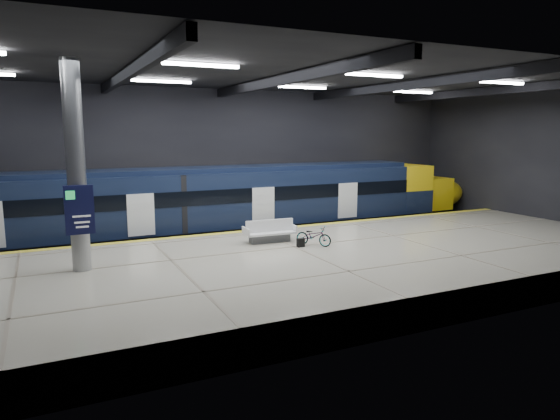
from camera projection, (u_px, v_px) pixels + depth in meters
ground at (283, 267)px, 21.23m from camera, size 30.00×30.00×0.00m
room_shell at (283, 131)px, 20.34m from camera, size 30.10×16.10×8.05m
platform at (312, 269)px, 18.91m from camera, size 30.00×11.00×1.10m
safety_strip at (258, 230)px, 23.50m from camera, size 30.00×0.40×0.01m
rails at (237, 240)px, 26.12m from camera, size 30.00×1.52×0.16m
train at (231, 203)px, 25.66m from camera, size 29.40×2.84×3.79m
bench at (270, 234)px, 20.93m from camera, size 2.21×1.01×0.96m
bicycle at (314, 236)px, 20.29m from camera, size 1.34×1.53×0.80m
pannier_bag at (301, 243)px, 20.07m from camera, size 0.31×0.20×0.35m
info_column at (76, 170)px, 16.21m from camera, size 0.90×0.78×6.90m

